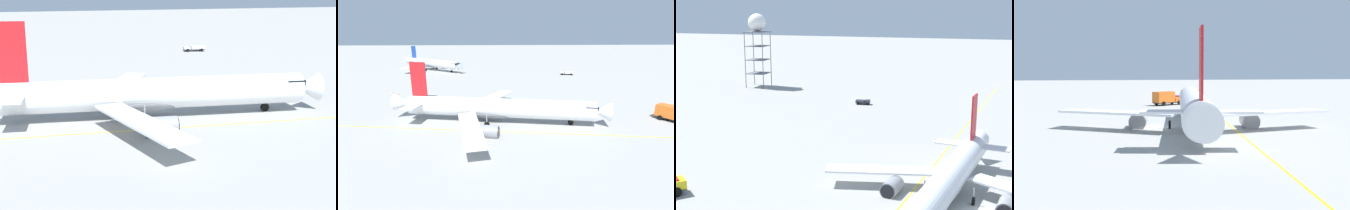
# 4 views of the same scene
# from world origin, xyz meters

# --- Properties ---
(ground_plane) EXTENTS (600.00, 600.00, 0.00)m
(ground_plane) POSITION_xyz_m (0.00, 0.00, 0.00)
(ground_plane) COLOR #9E9E99
(airliner_main) EXTENTS (35.91, 43.71, 12.13)m
(airliner_main) POSITION_xyz_m (4.95, -1.30, 2.81)
(airliner_main) COLOR white
(airliner_main) RESTS_ON ground_plane
(pushback_tug_truck_extra) EXTENTS (3.44, 5.78, 1.30)m
(pushback_tug_truck_extra) POSITION_xyz_m (-51.50, 29.47, 0.81)
(pushback_tug_truck_extra) COLOR #232326
(pushback_tug_truck_extra) RESTS_ON ground_plane
(taxiway_centreline) EXTENTS (26.25, 184.92, 0.01)m
(taxiway_centreline) POSITION_xyz_m (9.63, -5.28, 0.00)
(taxiway_centreline) COLOR yellow
(taxiway_centreline) RESTS_ON ground_plane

